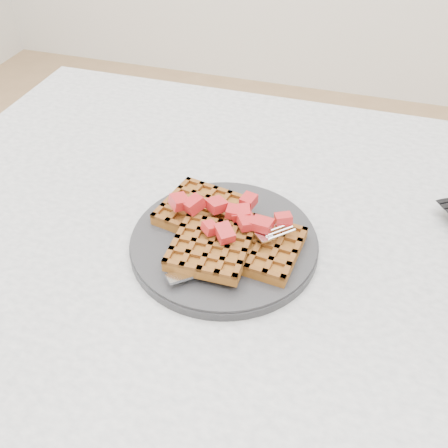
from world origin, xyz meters
name	(u,v)px	position (x,y,z in m)	size (l,w,h in m)	color
table	(293,299)	(0.00, 0.00, 0.64)	(1.20, 0.80, 0.75)	silver
plate	(224,242)	(-0.10, -0.04, 0.76)	(0.25, 0.25, 0.02)	#252628
waffles	(223,233)	(-0.10, -0.04, 0.78)	(0.20, 0.18, 0.03)	#94581F
strawberry_pile	(224,216)	(-0.10, -0.04, 0.80)	(0.15, 0.15, 0.02)	maroon
fork	(241,256)	(-0.06, -0.07, 0.77)	(0.02, 0.18, 0.02)	silver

